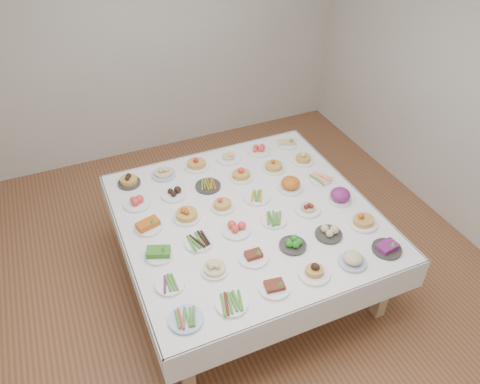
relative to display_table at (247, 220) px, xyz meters
name	(u,v)px	position (x,y,z in m)	size (l,w,h in m)	color
room_envelope	(218,104)	(-0.23, -0.01, 1.15)	(5.02, 5.02, 2.81)	brown
display_table	(247,220)	(0.00, 0.00, 0.00)	(2.08, 2.08, 0.75)	white
dish_0	(186,319)	(-0.81, -0.81, 0.09)	(0.23, 0.23, 0.05)	#4C66B2
dish_1	(232,303)	(-0.48, -0.82, 0.09)	(0.22, 0.22, 0.06)	white
dish_2	(274,286)	(-0.16, -0.81, 0.11)	(0.22, 0.22, 0.09)	white
dish_3	(315,270)	(0.17, -0.80, 0.13)	(0.23, 0.23, 0.13)	white
dish_4	(353,259)	(0.49, -0.82, 0.12)	(0.21, 0.21, 0.12)	#4C66B2
dish_5	(387,247)	(0.81, -0.81, 0.11)	(0.22, 0.22, 0.10)	#2F2C29
dish_6	(170,284)	(-0.82, -0.48, 0.09)	(0.21, 0.21, 0.05)	white
dish_7	(215,267)	(-0.48, -0.49, 0.12)	(0.20, 0.20, 0.11)	white
dish_8	(253,255)	(-0.17, -0.48, 0.10)	(0.23, 0.23, 0.09)	white
dish_9	(293,243)	(0.17, -0.49, 0.11)	(0.21, 0.21, 0.09)	#2F2C29
dish_10	(329,232)	(0.49, -0.49, 0.11)	(0.21, 0.21, 0.10)	#2F2C29
dish_11	(364,218)	(0.81, -0.50, 0.14)	(0.23, 0.23, 0.14)	white
dish_12	(158,252)	(-0.81, -0.17, 0.11)	(0.21, 0.21, 0.10)	white
dish_13	(199,241)	(-0.49, -0.17, 0.09)	(0.22, 0.22, 0.06)	white
dish_14	(236,228)	(-0.17, -0.16, 0.11)	(0.23, 0.23, 0.10)	white
dish_15	(274,219)	(0.16, -0.17, 0.09)	(0.23, 0.21, 0.05)	white
dish_16	(308,207)	(0.49, -0.17, 0.11)	(0.22, 0.22, 0.11)	white
dish_17	(340,195)	(0.81, -0.16, 0.13)	(0.24, 0.24, 0.13)	white
dish_18	(148,224)	(-0.80, 0.16, 0.11)	(0.22, 0.22, 0.11)	white
dish_19	(187,213)	(-0.48, 0.15, 0.13)	(0.22, 0.22, 0.13)	white
dish_20	(222,203)	(-0.16, 0.16, 0.13)	(0.20, 0.20, 0.12)	white
dish_21	(257,196)	(0.16, 0.16, 0.09)	(0.23, 0.23, 0.05)	white
dish_22	(290,184)	(0.49, 0.16, 0.13)	(0.23, 0.23, 0.13)	white
dish_23	(320,178)	(0.81, 0.17, 0.09)	(0.22, 0.21, 0.05)	white
dish_24	(137,201)	(-0.82, 0.49, 0.11)	(0.23, 0.23, 0.10)	white
dish_25	(174,192)	(-0.49, 0.48, 0.11)	(0.22, 0.22, 0.09)	white
dish_26	(208,185)	(-0.17, 0.48, 0.09)	(0.23, 0.23, 0.05)	#2F2C29
dish_27	(241,173)	(0.16, 0.48, 0.13)	(0.21, 0.21, 0.13)	white
dish_28	(274,166)	(0.49, 0.48, 0.12)	(0.20, 0.20, 0.11)	white
dish_29	(303,158)	(0.81, 0.48, 0.12)	(0.21, 0.21, 0.12)	white
dish_30	(129,180)	(-0.81, 0.81, 0.12)	(0.20, 0.20, 0.12)	#2F2C29
dish_31	(163,171)	(-0.49, 0.81, 0.12)	(0.22, 0.22, 0.12)	#4C66B2
dish_32	(196,162)	(-0.16, 0.81, 0.13)	(0.24, 0.23, 0.14)	white
dish_33	(229,156)	(0.17, 0.81, 0.12)	(0.23, 0.23, 0.11)	white
dish_34	(259,149)	(0.50, 0.81, 0.11)	(0.22, 0.22, 0.09)	white
dish_35	(287,142)	(0.80, 0.81, 0.11)	(0.20, 0.20, 0.10)	white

